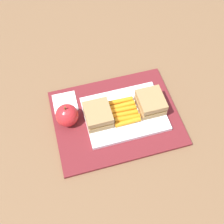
# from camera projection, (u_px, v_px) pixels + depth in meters

# --- Properties ---
(ground_plane) EXTENTS (2.40, 2.40, 0.00)m
(ground_plane) POSITION_uv_depth(u_px,v_px,m) (116.00, 118.00, 0.83)
(ground_plane) COLOR brown
(lunchbag_mat) EXTENTS (0.36, 0.28, 0.01)m
(lunchbag_mat) POSITION_uv_depth(u_px,v_px,m) (116.00, 118.00, 0.83)
(lunchbag_mat) COLOR maroon
(lunchbag_mat) RESTS_ON ground_plane
(food_tray) EXTENTS (0.23, 0.17, 0.01)m
(food_tray) POSITION_uv_depth(u_px,v_px,m) (124.00, 114.00, 0.82)
(food_tray) COLOR white
(food_tray) RESTS_ON lunchbag_mat
(sandwich_half_left) EXTENTS (0.07, 0.08, 0.04)m
(sandwich_half_left) POSITION_uv_depth(u_px,v_px,m) (151.00, 102.00, 0.81)
(sandwich_half_left) COLOR #9E7A4C
(sandwich_half_left) RESTS_ON food_tray
(sandwich_half_right) EXTENTS (0.07, 0.08, 0.04)m
(sandwich_half_right) POSITION_uv_depth(u_px,v_px,m) (98.00, 115.00, 0.78)
(sandwich_half_right) COLOR #9E7A4C
(sandwich_half_right) RESTS_ON food_tray
(carrot_sticks_bundle) EXTENTS (0.08, 0.09, 0.02)m
(carrot_sticks_bundle) POSITION_uv_depth(u_px,v_px,m) (124.00, 111.00, 0.81)
(carrot_sticks_bundle) COLOR orange
(carrot_sticks_bundle) RESTS_ON food_tray
(apple) EXTENTS (0.06, 0.06, 0.08)m
(apple) POSITION_uv_depth(u_px,v_px,m) (67.00, 115.00, 0.79)
(apple) COLOR red
(apple) RESTS_ON lunchbag_mat
(paper_napkin) EXTENTS (0.07, 0.07, 0.00)m
(paper_napkin) POSITION_uv_depth(u_px,v_px,m) (65.00, 102.00, 0.85)
(paper_napkin) COLOR white
(paper_napkin) RESTS_ON lunchbag_mat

